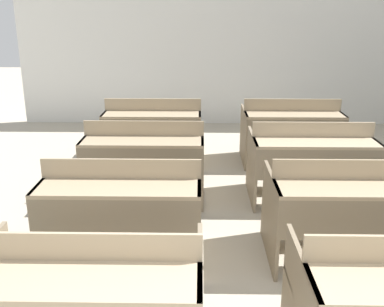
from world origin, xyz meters
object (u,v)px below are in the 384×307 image
at_px(bench_second_right, 349,207).
at_px(bench_third_right, 311,159).
at_px(bench_third_left, 145,157).
at_px(bench_back_left, 153,128).
at_px(bench_back_right, 291,129).
at_px(bench_second_left, 123,206).
at_px(bench_front_left, 88,298).

bearing_deg(bench_second_right, bench_third_right, 91.05).
bearing_deg(bench_third_left, bench_back_left, 91.40).
height_order(bench_back_left, bench_back_right, same).
height_order(bench_second_left, bench_back_left, same).
bearing_deg(bench_front_left, bench_back_left, 90.13).
bearing_deg(bench_front_left, bench_third_left, 89.50).
distance_m(bench_second_left, bench_back_right, 3.02).
bearing_deg(bench_second_left, bench_front_left, -89.68).
bearing_deg(bench_back_right, bench_front_left, -116.22).
bearing_deg(bench_back_left, bench_front_left, -89.87).
relative_size(bench_second_left, bench_back_left, 1.00).
distance_m(bench_third_left, bench_third_right, 1.74).
bearing_deg(bench_second_left, bench_back_left, 90.03).
bearing_deg(bench_third_right, bench_back_left, 145.59).
bearing_deg(bench_front_left, bench_second_left, 90.32).
relative_size(bench_front_left, bench_back_left, 1.00).
bearing_deg(bench_second_left, bench_second_right, 0.59).
height_order(bench_front_left, bench_back_left, same).
height_order(bench_second_left, bench_third_right, same).
distance_m(bench_second_right, bench_third_left, 2.13).
distance_m(bench_second_left, bench_second_right, 1.79).
distance_m(bench_third_right, bench_back_left, 2.14).
xyz_separation_m(bench_front_left, bench_back_right, (1.79, 3.63, 0.00)).
bearing_deg(bench_second_right, bench_back_right, 89.89).
relative_size(bench_third_right, bench_back_right, 1.00).
relative_size(bench_second_right, bench_back_left, 1.00).
bearing_deg(bench_third_right, bench_second_left, -145.62).
distance_m(bench_front_left, bench_third_right, 2.98).
xyz_separation_m(bench_third_right, bench_back_right, (0.03, 1.23, 0.00)).
height_order(bench_front_left, bench_third_left, same).
xyz_separation_m(bench_second_right, bench_back_right, (0.00, 2.42, 0.00)).
xyz_separation_m(bench_second_left, bench_back_left, (-0.00, 2.42, 0.00)).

